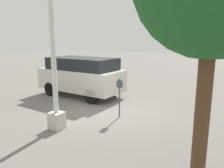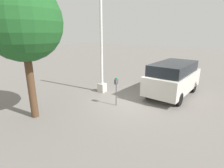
% 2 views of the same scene
% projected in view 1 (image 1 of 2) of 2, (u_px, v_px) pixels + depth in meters
% --- Properties ---
extents(ground_plane, '(80.00, 80.00, 0.00)m').
position_uv_depth(ground_plane, '(108.00, 111.00, 9.03)').
color(ground_plane, slate).
extents(parking_meter_near, '(0.21, 0.13, 1.50)m').
position_uv_depth(parking_meter_near, '(120.00, 89.00, 8.11)').
color(parking_meter_near, '#4C4C4C').
rests_on(parking_meter_near, ground).
extents(lamp_post, '(0.44, 0.44, 5.55)m').
position_uv_depth(lamp_post, '(54.00, 75.00, 6.94)').
color(lamp_post, beige).
rests_on(lamp_post, ground).
extents(parked_van, '(4.49, 2.14, 2.00)m').
position_uv_depth(parked_van, '(81.00, 75.00, 11.30)').
color(parked_van, beige).
rests_on(parked_van, ground).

